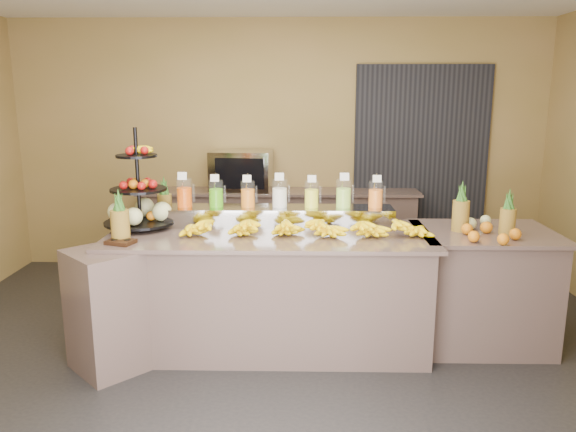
{
  "coord_description": "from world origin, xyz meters",
  "views": [
    {
      "loc": [
        0.23,
        -3.92,
        2.0
      ],
      "look_at": [
        0.14,
        0.3,
        1.07
      ],
      "focal_mm": 35.0,
      "sensor_mm": 36.0,
      "label": 1
    }
  ],
  "objects_px": {
    "condiment_caddy": "(121,242)",
    "pitcher_tray": "(280,216)",
    "oven_warmer": "(242,171)",
    "right_fruit_pile": "(485,226)",
    "banana_heap": "(304,224)",
    "fruit_stand": "(144,202)"
  },
  "relations": [
    {
      "from": "banana_heap",
      "to": "right_fruit_pile",
      "type": "relative_size",
      "value": 4.38
    },
    {
      "from": "pitcher_tray",
      "to": "right_fruit_pile",
      "type": "xyz_separation_m",
      "value": [
        1.57,
        -0.32,
        0.0
      ]
    },
    {
      "from": "pitcher_tray",
      "to": "banana_heap",
      "type": "bearing_deg",
      "value": -56.99
    },
    {
      "from": "condiment_caddy",
      "to": "oven_warmer",
      "type": "relative_size",
      "value": 0.29
    },
    {
      "from": "fruit_stand",
      "to": "pitcher_tray",
      "type": "bearing_deg",
      "value": 22.5
    },
    {
      "from": "banana_heap",
      "to": "right_fruit_pile",
      "type": "xyz_separation_m",
      "value": [
        1.37,
        -0.01,
        -0.0
      ]
    },
    {
      "from": "right_fruit_pile",
      "to": "oven_warmer",
      "type": "xyz_separation_m",
      "value": [
        -2.05,
        1.99,
        0.14
      ]
    },
    {
      "from": "right_fruit_pile",
      "to": "pitcher_tray",
      "type": "bearing_deg",
      "value": 168.46
    },
    {
      "from": "fruit_stand",
      "to": "condiment_caddy",
      "type": "distance_m",
      "value": 0.54
    },
    {
      "from": "condiment_caddy",
      "to": "right_fruit_pile",
      "type": "distance_m",
      "value": 2.72
    },
    {
      "from": "pitcher_tray",
      "to": "banana_heap",
      "type": "distance_m",
      "value": 0.37
    },
    {
      "from": "pitcher_tray",
      "to": "banana_heap",
      "type": "xyz_separation_m",
      "value": [
        0.2,
        -0.31,
        0.0
      ]
    },
    {
      "from": "banana_heap",
      "to": "pitcher_tray",
      "type": "bearing_deg",
      "value": 123.01
    },
    {
      "from": "oven_warmer",
      "to": "pitcher_tray",
      "type": "bearing_deg",
      "value": -69.07
    },
    {
      "from": "right_fruit_pile",
      "to": "oven_warmer",
      "type": "bearing_deg",
      "value": 135.87
    },
    {
      "from": "right_fruit_pile",
      "to": "banana_heap",
      "type": "bearing_deg",
      "value": 179.43
    },
    {
      "from": "pitcher_tray",
      "to": "oven_warmer",
      "type": "xyz_separation_m",
      "value": [
        -0.48,
        1.67,
        0.14
      ]
    },
    {
      "from": "fruit_stand",
      "to": "condiment_caddy",
      "type": "height_order",
      "value": "fruit_stand"
    },
    {
      "from": "fruit_stand",
      "to": "right_fruit_pile",
      "type": "bearing_deg",
      "value": 12.24
    },
    {
      "from": "fruit_stand",
      "to": "right_fruit_pile",
      "type": "height_order",
      "value": "fruit_stand"
    },
    {
      "from": "condiment_caddy",
      "to": "pitcher_tray",
      "type": "bearing_deg",
      "value": 28.53
    },
    {
      "from": "banana_heap",
      "to": "fruit_stand",
      "type": "relative_size",
      "value": 2.5
    }
  ]
}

